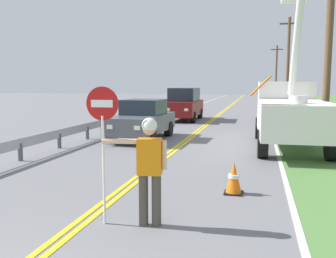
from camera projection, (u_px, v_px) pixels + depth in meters
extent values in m
cube|color=yellow|center=(207.00, 123.00, 22.19)|extent=(0.11, 110.00, 0.01)
cube|color=yellow|center=(210.00, 123.00, 22.14)|extent=(0.11, 110.00, 0.01)
cube|color=silver|center=(270.00, 124.00, 21.31)|extent=(0.12, 110.00, 0.01)
cube|color=silver|center=(152.00, 121.00, 23.02)|extent=(0.12, 110.00, 0.01)
cylinder|color=#474238|center=(156.00, 200.00, 6.09)|extent=(0.16, 0.16, 0.88)
cylinder|color=#474238|center=(143.00, 200.00, 6.11)|extent=(0.16, 0.16, 0.88)
cube|color=orange|center=(150.00, 157.00, 6.01)|extent=(0.43, 0.29, 0.60)
cylinder|color=beige|center=(120.00, 141.00, 6.03)|extent=(0.61, 0.17, 0.09)
cylinder|color=beige|center=(164.00, 155.00, 5.98)|extent=(0.09, 0.09, 0.48)
sphere|color=beige|center=(149.00, 128.00, 5.95)|extent=(0.22, 0.22, 0.22)
sphere|color=white|center=(149.00, 125.00, 5.94)|extent=(0.25, 0.25, 0.25)
cylinder|color=silver|center=(104.00, 171.00, 6.12)|extent=(0.04, 0.04, 1.85)
cylinder|color=#B71414|center=(102.00, 104.00, 5.98)|extent=(0.56, 0.03, 0.56)
cube|color=white|center=(102.00, 104.00, 5.96)|extent=(0.38, 0.01, 0.12)
cube|color=white|center=(294.00, 118.00, 12.38)|extent=(2.41, 4.65, 1.10)
cube|color=white|center=(284.00, 105.00, 15.69)|extent=(2.25, 2.15, 2.00)
cube|color=#1E2833|center=(283.00, 97.00, 16.65)|extent=(1.98, 0.11, 0.90)
cylinder|color=silver|center=(298.00, 100.00, 11.41)|extent=(0.56, 0.56, 0.24)
cylinder|color=silver|center=(297.00, 39.00, 12.14)|extent=(0.29, 2.23, 3.80)
cube|color=orange|center=(260.00, 86.00, 10.75)|extent=(0.61, 0.81, 0.59)
cylinder|color=black|center=(259.00, 128.00, 15.84)|extent=(0.34, 0.93, 0.92)
cylinder|color=black|center=(309.00, 129.00, 15.40)|extent=(0.34, 0.93, 0.92)
cylinder|color=black|center=(263.00, 144.00, 11.69)|extent=(0.34, 0.93, 0.92)
cylinder|color=black|center=(332.00, 146.00, 11.25)|extent=(0.34, 0.93, 0.92)
cube|color=#4C5156|center=(142.00, 123.00, 15.58)|extent=(1.99, 4.16, 0.72)
cube|color=#1E2833|center=(144.00, 107.00, 15.73)|extent=(1.68, 1.78, 0.64)
cube|color=#EAEACC|center=(137.00, 128.00, 13.49)|extent=(0.24, 0.07, 0.16)
cube|color=#EAEACC|center=(110.00, 127.00, 13.79)|extent=(0.24, 0.07, 0.16)
cylinder|color=black|center=(151.00, 136.00, 14.19)|extent=(0.30, 0.69, 0.68)
cylinder|color=black|center=(112.00, 135.00, 14.63)|extent=(0.30, 0.69, 0.68)
cylinder|color=black|center=(168.00, 129.00, 16.61)|extent=(0.30, 0.69, 0.68)
cylinder|color=black|center=(135.00, 127.00, 17.06)|extent=(0.30, 0.69, 0.68)
cube|color=maroon|center=(184.00, 108.00, 23.82)|extent=(1.88, 4.61, 0.92)
cube|color=#1E2833|center=(184.00, 94.00, 23.72)|extent=(1.64, 2.87, 0.84)
cube|color=#EAEACC|center=(186.00, 110.00, 21.49)|extent=(0.24, 0.06, 0.16)
cube|color=#EAEACC|center=(168.00, 109.00, 21.74)|extent=(0.24, 0.06, 0.16)
cylinder|color=black|center=(193.00, 117.00, 22.32)|extent=(0.29, 0.68, 0.68)
cylinder|color=black|center=(167.00, 117.00, 22.69)|extent=(0.29, 0.68, 0.68)
cylinder|color=black|center=(200.00, 113.00, 25.07)|extent=(0.29, 0.68, 0.68)
cylinder|color=black|center=(177.00, 113.00, 25.45)|extent=(0.29, 0.68, 0.68)
cylinder|color=brown|center=(329.00, 45.00, 13.91)|extent=(0.28, 0.28, 7.68)
cylinder|color=brown|center=(288.00, 63.00, 34.96)|extent=(0.28, 0.28, 8.63)
cube|color=brown|center=(289.00, 24.00, 34.50)|extent=(1.80, 0.14, 0.14)
cylinder|color=brown|center=(276.00, 73.00, 54.89)|extent=(0.28, 0.28, 8.06)
cube|color=brown|center=(277.00, 49.00, 54.46)|extent=(1.80, 0.14, 0.14)
cone|color=orange|center=(234.00, 178.00, 7.90)|extent=(0.36, 0.36, 0.70)
cylinder|color=white|center=(234.00, 176.00, 7.89)|extent=(0.25, 0.25, 0.08)
cube|color=black|center=(234.00, 193.00, 7.94)|extent=(0.40, 0.40, 0.03)
cube|color=#9EA0A3|center=(117.00, 119.00, 18.93)|extent=(0.06, 32.00, 0.32)
cube|color=#4C4C51|center=(20.00, 152.00, 11.25)|extent=(0.10, 0.10, 0.55)
cube|color=#4C4C51|center=(59.00, 141.00, 13.46)|extent=(0.10, 0.10, 0.55)
cube|color=#4C4C51|center=(87.00, 133.00, 15.66)|extent=(0.10, 0.10, 0.55)
cube|color=#4C4C51|center=(109.00, 127.00, 17.86)|extent=(0.10, 0.10, 0.55)
cube|color=#4C4C51|center=(125.00, 122.00, 20.06)|extent=(0.10, 0.10, 0.55)
cube|color=#4C4C51|center=(138.00, 118.00, 22.26)|extent=(0.10, 0.10, 0.55)
cube|color=#4C4C51|center=(149.00, 115.00, 24.47)|extent=(0.10, 0.10, 0.55)
cube|color=#4C4C51|center=(158.00, 113.00, 26.67)|extent=(0.10, 0.10, 0.55)
cube|color=#4C4C51|center=(166.00, 110.00, 28.87)|extent=(0.10, 0.10, 0.55)
cube|color=#4C4C51|center=(172.00, 108.00, 31.07)|extent=(0.10, 0.10, 0.55)
cube|color=#4C4C51|center=(178.00, 107.00, 33.27)|extent=(0.10, 0.10, 0.55)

